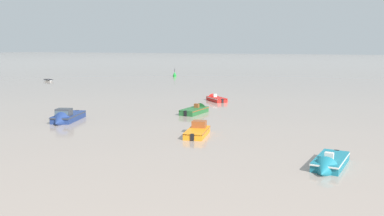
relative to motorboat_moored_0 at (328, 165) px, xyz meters
name	(u,v)px	position (x,y,z in m)	size (l,w,h in m)	color
motorboat_moored_0	(328,165)	(0.00, 0.00, 0.00)	(2.20, 5.15, 1.72)	#197084
motorboat_moored_1	(65,119)	(-27.49, 5.90, 0.10)	(3.76, 6.14, 2.21)	navy
motorboat_moored_2	(197,111)	(-17.08, 17.30, 0.01)	(2.08, 5.25, 1.76)	#23602D
motorboat_moored_3	(215,99)	(-19.08, 28.36, -0.02)	(4.46, 4.37, 1.59)	red
rowboat_moored_6	(48,80)	(-66.27, 43.84, -0.08)	(3.87, 2.81, 0.58)	white
motorboat_moored_8	(199,131)	(-12.05, 6.23, 0.04)	(2.61, 5.01, 1.82)	orange
channel_buoy	(175,75)	(-46.00, 68.34, 0.22)	(0.90, 0.90, 2.30)	#198C2D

